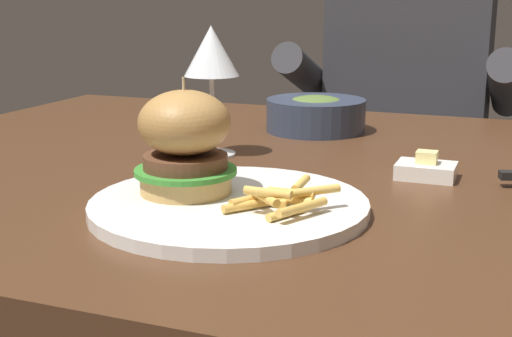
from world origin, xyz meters
name	(u,v)px	position (x,y,z in m)	size (l,w,h in m)	color
dining_table	(268,220)	(0.00, 0.00, 0.66)	(1.27, 0.99, 0.74)	#472B19
main_plate	(229,206)	(0.04, -0.22, 0.75)	(0.31, 0.31, 0.01)	white
burger_sandwich	(185,142)	(-0.02, -0.22, 0.81)	(0.12, 0.12, 0.13)	tan
fries_pile	(282,198)	(0.10, -0.24, 0.77)	(0.11, 0.11, 0.03)	#E0B251
wine_glass	(211,56)	(-0.10, 0.02, 0.89)	(0.08, 0.08, 0.19)	silver
butter_dish	(426,170)	(0.22, 0.00, 0.75)	(0.07, 0.06, 0.04)	white
soup_bowl	(316,114)	(-0.01, 0.26, 0.77)	(0.17, 0.17, 0.06)	#2D384C
diner_person	(404,167)	(0.06, 0.77, 0.56)	(0.51, 0.36, 1.18)	#282833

